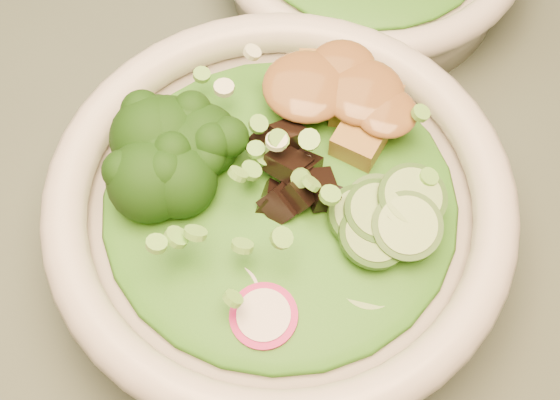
% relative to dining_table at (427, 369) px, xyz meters
% --- Properties ---
extents(dining_table, '(1.20, 0.80, 0.75)m').
position_rel_dining_table_xyz_m(dining_table, '(0.00, 0.00, 0.00)').
color(dining_table, black).
rests_on(dining_table, ground).
extents(salad_bowl, '(0.30, 0.30, 0.08)m').
position_rel_dining_table_xyz_m(salad_bowl, '(-0.13, 0.02, 0.16)').
color(salad_bowl, beige).
rests_on(salad_bowl, dining_table).
extents(lettuce_bed, '(0.22, 0.22, 0.03)m').
position_rel_dining_table_xyz_m(lettuce_bed, '(-0.13, 0.02, 0.18)').
color(lettuce_bed, '#1E5E13').
rests_on(lettuce_bed, salad_bowl).
extents(broccoli_florets, '(0.11, 0.10, 0.05)m').
position_rel_dining_table_xyz_m(broccoli_florets, '(-0.20, 0.03, 0.20)').
color(broccoli_florets, black).
rests_on(broccoli_florets, salad_bowl).
extents(radish_slices, '(0.13, 0.08, 0.02)m').
position_rel_dining_table_xyz_m(radish_slices, '(-0.13, -0.05, 0.18)').
color(radish_slices, '#A60C4F').
rests_on(radish_slices, salad_bowl).
extents(cucumber_slices, '(0.10, 0.10, 0.04)m').
position_rel_dining_table_xyz_m(cucumber_slices, '(-0.06, 0.01, 0.19)').
color(cucumber_slices, '#91BC68').
rests_on(cucumber_slices, salad_bowl).
extents(mushroom_heap, '(0.10, 0.10, 0.04)m').
position_rel_dining_table_xyz_m(mushroom_heap, '(-0.13, 0.03, 0.20)').
color(mushroom_heap, black).
rests_on(mushroom_heap, salad_bowl).
extents(tofu_cubes, '(0.12, 0.10, 0.04)m').
position_rel_dining_table_xyz_m(tofu_cubes, '(-0.12, 0.09, 0.19)').
color(tofu_cubes, olive).
rests_on(tofu_cubes, salad_bowl).
extents(peanut_sauce, '(0.08, 0.06, 0.02)m').
position_rel_dining_table_xyz_m(peanut_sauce, '(-0.12, 0.09, 0.21)').
color(peanut_sauce, brown).
rests_on(peanut_sauce, tofu_cubes).
extents(scallion_garnish, '(0.21, 0.21, 0.03)m').
position_rel_dining_table_xyz_m(scallion_garnish, '(-0.13, 0.02, 0.21)').
color(scallion_garnish, '#6BB841').
rests_on(scallion_garnish, salad_bowl).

